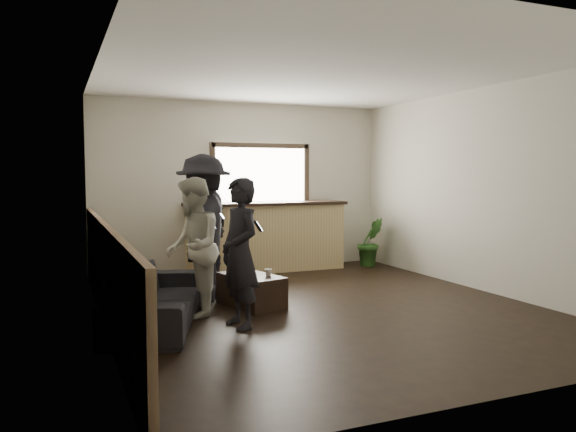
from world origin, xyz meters
name	(u,v)px	position (x,y,z in m)	size (l,w,h in m)	color
ground	(320,307)	(0.00, 0.00, 0.00)	(5.00, 6.00, 0.01)	black
room_shell	(263,187)	(-0.74, 0.00, 1.47)	(5.01, 6.01, 2.80)	silver
bar_counter	(266,232)	(0.30, 2.70, 0.64)	(2.70, 0.68, 2.13)	tan
sofa	(156,297)	(-1.97, -0.01, 0.30)	(2.04, 0.80, 0.60)	black
coffee_table	(251,291)	(-0.76, 0.38, 0.19)	(0.48, 0.87, 0.39)	black
cup_a	(235,271)	(-0.93, 0.49, 0.43)	(0.12, 0.12, 0.09)	silver
cup_b	(268,272)	(-0.58, 0.24, 0.43)	(0.09, 0.09, 0.08)	silver
potted_plant	(371,242)	(2.15, 2.41, 0.43)	(0.47, 0.38, 0.85)	#2D6623
person_a	(240,253)	(-1.16, -0.46, 0.79)	(0.51, 0.64, 1.58)	black
person_b	(193,247)	(-1.52, 0.18, 0.79)	(0.73, 0.86, 1.58)	beige
person_c	(204,228)	(-1.21, 0.91, 0.93)	(1.14, 1.38, 1.86)	black
person_d	(211,227)	(-0.82, 2.00, 0.83)	(0.88, 1.03, 1.66)	black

